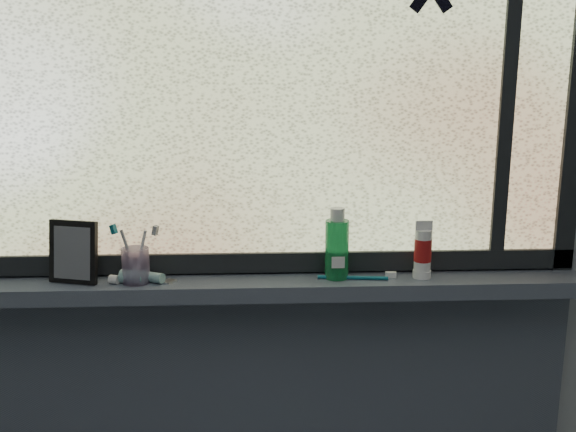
% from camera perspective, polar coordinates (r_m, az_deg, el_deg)
% --- Properties ---
extents(wall_back, '(3.00, 0.01, 2.50)m').
position_cam_1_polar(wall_back, '(1.62, -2.32, 3.01)').
color(wall_back, '#9EA3A8').
rests_on(wall_back, ground).
extents(windowsill, '(1.62, 0.14, 0.04)m').
position_cam_1_polar(windowsill, '(1.61, -2.21, -6.27)').
color(windowsill, '#495161').
rests_on(windowsill, wall_back).
extents(window_pane, '(1.50, 0.01, 1.00)m').
position_cam_1_polar(window_pane, '(1.57, -2.40, 12.99)').
color(window_pane, silver).
rests_on(window_pane, wall_back).
extents(frame_bottom, '(1.60, 0.03, 0.05)m').
position_cam_1_polar(frame_bottom, '(1.64, -2.25, -4.07)').
color(frame_bottom, black).
rests_on(frame_bottom, windowsill).
extents(frame_mullion, '(0.03, 0.03, 1.00)m').
position_cam_1_polar(frame_mullion, '(1.68, 19.03, 12.31)').
color(frame_mullion, black).
rests_on(frame_mullion, wall_back).
extents(vanity_mirror, '(0.13, 0.09, 0.15)m').
position_cam_1_polar(vanity_mirror, '(1.64, -18.54, -3.04)').
color(vanity_mirror, black).
rests_on(vanity_mirror, windowsill).
extents(toothpaste_tube, '(0.19, 0.10, 0.03)m').
position_cam_1_polar(toothpaste_tube, '(1.60, -12.96, -5.28)').
color(toothpaste_tube, silver).
rests_on(toothpaste_tube, windowsill).
extents(toothbrush_cup, '(0.08, 0.08, 0.09)m').
position_cam_1_polar(toothbrush_cup, '(1.60, -13.38, -4.30)').
color(toothbrush_cup, '#A78CB9').
rests_on(toothbrush_cup, windowsill).
extents(toothbrush_lying, '(0.22, 0.04, 0.01)m').
position_cam_1_polar(toothbrush_lying, '(1.60, 5.77, -5.39)').
color(toothbrush_lying, '#0C5B6C').
rests_on(toothbrush_lying, windowsill).
extents(mouthwash_bottle, '(0.07, 0.07, 0.15)m').
position_cam_1_polar(mouthwash_bottle, '(1.58, 4.38, -2.44)').
color(mouthwash_bottle, '#1C944B').
rests_on(mouthwash_bottle, windowsill).
extents(cream_tube, '(0.05, 0.05, 0.10)m').
position_cam_1_polar(cream_tube, '(1.62, 11.91, -2.76)').
color(cream_tube, silver).
rests_on(cream_tube, windowsill).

